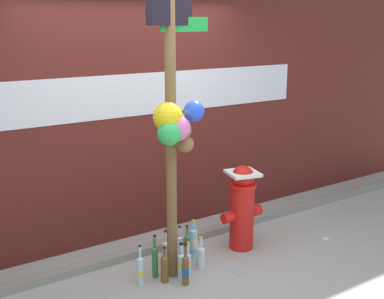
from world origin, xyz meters
name	(u,v)px	position (x,y,z in m)	size (l,w,h in m)	color
ground_plane	(205,287)	(0.00, 0.00, 0.00)	(14.00, 14.00, 0.00)	#9E9B93
building_wall	(128,98)	(0.00, 1.42, 1.52)	(10.00, 0.21, 3.04)	#561E19
curb_strip	(157,247)	(0.00, 0.87, 0.04)	(8.00, 0.12, 0.08)	gray
memorial_post	(174,113)	(-0.13, 0.30, 1.54)	(0.60, 0.47, 2.63)	brown
fire_hydrant	(242,206)	(0.78, 0.45, 0.47)	(0.48, 0.36, 0.89)	red
bottle_0	(201,256)	(0.17, 0.31, 0.13)	(0.08, 0.08, 0.32)	silver
bottle_1	(182,264)	(-0.09, 0.25, 0.14)	(0.07, 0.07, 0.35)	#B2DBEA
bottle_2	(166,252)	(-0.07, 0.55, 0.13)	(0.08, 0.08, 0.36)	silver
bottle_3	(170,248)	(0.01, 0.63, 0.12)	(0.07, 0.07, 0.28)	#93CCE0
bottle_4	(194,242)	(0.23, 0.53, 0.17)	(0.08, 0.08, 0.40)	#93CCE0
bottle_5	(180,246)	(0.10, 0.59, 0.13)	(0.06, 0.06, 0.34)	silver
bottle_6	(188,262)	(0.00, 0.28, 0.12)	(0.06, 0.06, 0.33)	#B2DBEA
bottle_7	(187,248)	(0.12, 0.47, 0.15)	(0.06, 0.06, 0.39)	#337038
bottle_8	(155,260)	(-0.28, 0.40, 0.17)	(0.06, 0.06, 0.42)	#337038
bottle_9	(185,269)	(-0.12, 0.13, 0.15)	(0.06, 0.06, 0.40)	brown
bottle_10	(140,270)	(-0.46, 0.36, 0.14)	(0.06, 0.06, 0.38)	#B2DBEA
bottle_11	(165,268)	(-0.25, 0.27, 0.14)	(0.07, 0.07, 0.34)	brown
litter_0	(235,223)	(1.12, 0.98, 0.00)	(0.15, 0.08, 0.01)	#8C99B2
litter_1	(325,239)	(1.67, 0.10, 0.00)	(0.07, 0.07, 0.01)	silver
litter_2	(238,271)	(0.42, 0.06, 0.00)	(0.14, 0.09, 0.01)	#8C99B2
litter_3	(286,234)	(1.40, 0.42, 0.00)	(0.07, 0.09, 0.01)	tan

